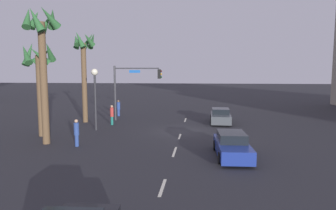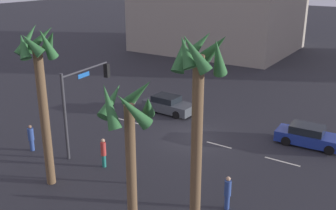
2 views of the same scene
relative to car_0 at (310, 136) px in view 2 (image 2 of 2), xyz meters
The scene contains 14 objects.
ground_plane 8.02m from the car_0, 25.16° to the left, with size 220.00×220.00×0.00m, color #28282D.
lane_stripe_2 3.52m from the car_0, 78.66° to the left, with size 2.25×0.14×0.01m, color silver.
lane_stripe_3 6.14m from the car_0, 33.84° to the left, with size 1.85×0.14×0.01m, color silver.
lane_stripe_4 13.45m from the car_0, 14.65° to the left, with size 2.34×0.14×0.01m, color silver.
car_0 is the anchor object (origin of this frame).
car_1 11.56m from the car_0, ahead, with size 4.40×2.04×1.40m.
traffic_signal 15.42m from the car_0, 35.73° to the left, with size 0.80×4.85×5.55m.
streetlamp 12.95m from the car_0, 57.68° to the left, with size 0.56×0.56×5.19m.
pedestrian_0 18.57m from the car_0, 36.41° to the left, with size 0.52×0.52×1.80m.
pedestrian_1 10.05m from the car_0, 82.54° to the left, with size 0.40×0.40×1.81m.
pedestrian_2 13.81m from the car_0, 46.87° to the left, with size 0.43×0.43×1.85m.
palm_tree_0 15.32m from the car_0, 73.82° to the left, with size 2.61×2.60×7.24m.
palm_tree_1 13.83m from the car_0, 81.85° to the left, with size 2.26×2.57×9.24m.
palm_tree_2 17.81m from the car_0, 50.77° to the left, with size 2.45×2.52×8.84m.
Camera 2 is at (-13.05, 22.44, 11.46)m, focal length 42.55 mm.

